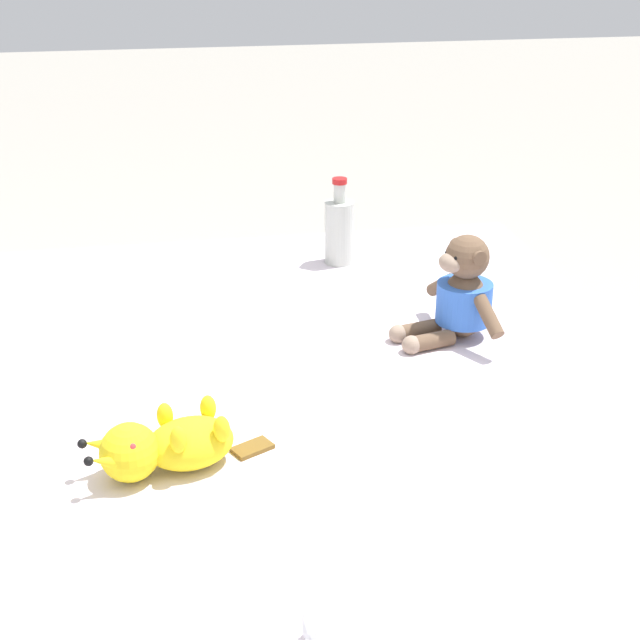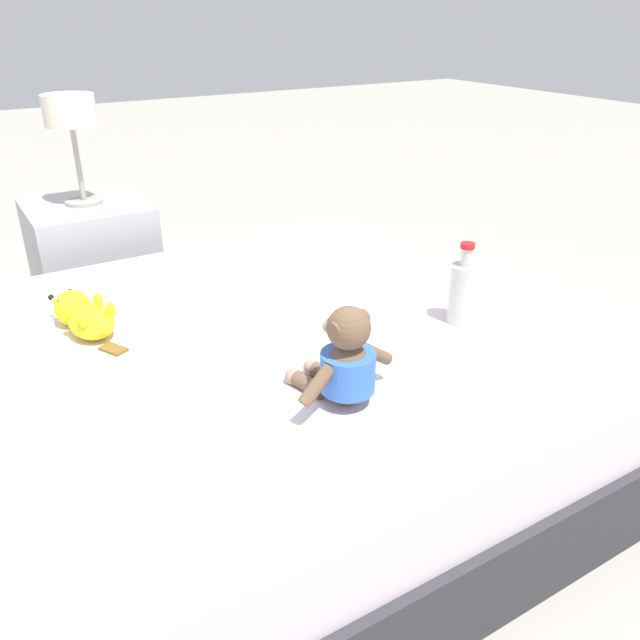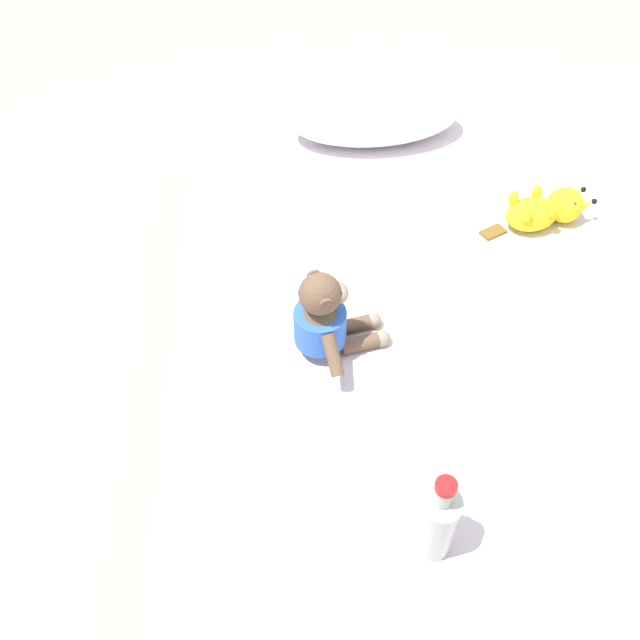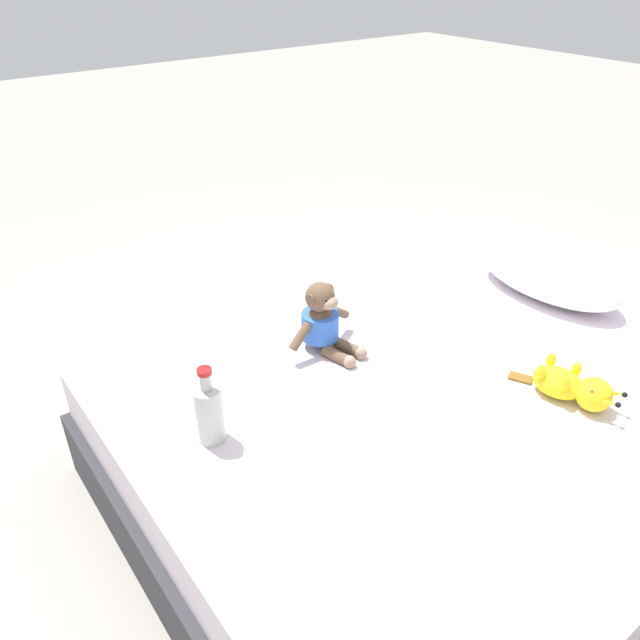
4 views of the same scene
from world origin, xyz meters
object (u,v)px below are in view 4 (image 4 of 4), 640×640
plush_monkey (323,322)px  glass_bottle (209,412)px  bed (451,429)px  plush_yellow_creature (573,387)px  pillow (549,277)px

plush_monkey → glass_bottle: (0.17, -0.50, -0.01)m
bed → plush_yellow_creature: size_ratio=6.08×
plush_yellow_creature → glass_bottle: size_ratio=1.43×
plush_monkey → plush_yellow_creature: size_ratio=0.87×
plush_monkey → glass_bottle: 0.53m
glass_bottle → plush_yellow_creature: bearing=62.1°
bed → plush_monkey: plush_monkey is taller
plush_monkey → plush_yellow_creature: (0.65, 0.41, -0.05)m
pillow → plush_monkey: bearing=-104.1°
bed → glass_bottle: glass_bottle is taller
pillow → glass_bottle: glass_bottle is taller
bed → pillow: bearing=103.7°
bed → glass_bottle: 0.82m
bed → plush_yellow_creature: 0.41m
bed → plush_monkey: (-0.38, -0.23, 0.31)m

